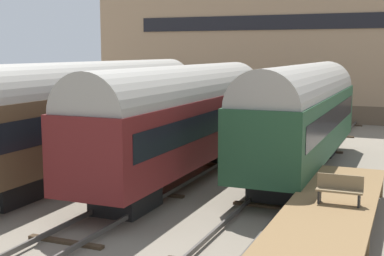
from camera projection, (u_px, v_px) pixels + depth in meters
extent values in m
plane|color=slate|center=(116.00, 215.00, 18.89)|extent=(200.00, 200.00, 0.00)
cube|color=#4C4742|center=(26.00, 199.00, 20.36)|extent=(0.08, 60.00, 0.16)
cube|color=#3D2D1E|center=(58.00, 183.00, 23.40)|extent=(2.60, 0.24, 0.10)
cube|color=#3D2D1E|center=(126.00, 158.00, 28.88)|extent=(2.60, 0.24, 0.10)
cube|color=#3D2D1E|center=(172.00, 141.00, 34.37)|extent=(2.60, 0.24, 0.10)
cube|color=#3D2D1E|center=(206.00, 128.00, 39.86)|extent=(2.60, 0.24, 0.10)
cube|color=#3D2D1E|center=(231.00, 119.00, 45.35)|extent=(2.60, 0.24, 0.10)
cube|color=#4C4742|center=(99.00, 208.00, 19.13)|extent=(0.08, 60.00, 0.16)
cube|color=#4C4742|center=(134.00, 213.00, 18.59)|extent=(0.08, 60.00, 0.16)
cube|color=#3D2D1E|center=(65.00, 242.00, 16.14)|extent=(2.60, 0.24, 0.10)
cube|color=#3D2D1E|center=(154.00, 193.00, 21.62)|extent=(2.60, 0.24, 0.10)
cube|color=#3D2D1E|center=(207.00, 165.00, 27.11)|extent=(2.60, 0.24, 0.10)
cube|color=#3D2D1E|center=(242.00, 146.00, 32.60)|extent=(2.60, 0.24, 0.10)
cube|color=#3D2D1E|center=(267.00, 132.00, 38.08)|extent=(2.60, 0.24, 0.10)
cube|color=#3D2D1E|center=(286.00, 122.00, 43.57)|extent=(2.60, 0.24, 0.10)
cube|color=#4C4742|center=(222.00, 224.00, 17.36)|extent=(0.08, 60.00, 0.16)
cube|color=#4C4742|center=(265.00, 230.00, 16.81)|extent=(0.08, 60.00, 0.16)
cube|color=#3D2D1E|center=(267.00, 206.00, 19.85)|extent=(2.60, 0.24, 0.10)
cube|color=#3D2D1E|center=(299.00, 173.00, 25.34)|extent=(2.60, 0.24, 0.10)
cube|color=#3D2D1E|center=(320.00, 151.00, 30.82)|extent=(2.60, 0.24, 0.10)
cube|color=#3D2D1E|center=(334.00, 136.00, 36.31)|extent=(2.60, 0.24, 0.10)
cube|color=#3D2D1E|center=(345.00, 125.00, 41.80)|extent=(2.60, 0.24, 0.10)
cube|color=black|center=(318.00, 145.00, 30.21)|extent=(1.80, 2.40, 1.00)
cube|color=black|center=(276.00, 186.00, 21.02)|extent=(1.80, 2.40, 1.00)
cube|color=#1E4228|center=(302.00, 123.00, 25.35)|extent=(2.96, 15.44, 2.76)
cube|color=black|center=(302.00, 116.00, 25.30)|extent=(3.00, 14.21, 1.00)
cylinder|color=gray|center=(303.00, 94.00, 25.15)|extent=(2.81, 15.14, 2.81)
cube|color=black|center=(149.00, 142.00, 31.35)|extent=(1.80, 2.40, 1.00)
cube|color=black|center=(7.00, 190.00, 20.40)|extent=(1.80, 2.40, 1.00)
cube|color=#4C3823|center=(92.00, 120.00, 25.60)|extent=(2.83, 18.41, 2.94)
cube|color=black|center=(92.00, 113.00, 25.55)|extent=(2.87, 16.94, 1.06)
cylinder|color=gray|center=(91.00, 90.00, 25.39)|extent=(2.69, 18.04, 2.69)
cube|color=black|center=(220.00, 149.00, 28.88)|extent=(1.80, 2.40, 1.00)
cube|color=black|center=(126.00, 197.00, 19.48)|extent=(1.80, 2.40, 1.00)
cube|color=#5B1919|center=(182.00, 128.00, 23.91)|extent=(2.96, 15.82, 2.74)
cube|color=black|center=(182.00, 120.00, 23.87)|extent=(3.00, 14.55, 0.99)
cylinder|color=gray|center=(182.00, 97.00, 23.72)|extent=(2.81, 15.50, 2.81)
cube|color=brown|center=(324.00, 219.00, 15.25)|extent=(2.63, 14.19, 0.10)
cylinder|color=brown|center=(321.00, 180.00, 22.11)|extent=(0.20, 0.20, 0.97)
cylinder|color=brown|center=(381.00, 185.00, 21.23)|extent=(0.20, 0.20, 0.97)
cylinder|color=brown|center=(283.00, 231.00, 15.76)|extent=(0.20, 0.20, 0.97)
cylinder|color=brown|center=(366.00, 242.00, 14.88)|extent=(0.20, 0.20, 0.97)
cube|color=brown|center=(339.00, 191.00, 16.42)|extent=(1.40, 0.40, 0.06)
cube|color=brown|center=(340.00, 182.00, 16.53)|extent=(1.40, 0.06, 0.45)
cube|color=black|center=(319.00, 196.00, 16.67)|extent=(0.06, 0.40, 0.40)
cube|color=black|center=(359.00, 200.00, 16.22)|extent=(0.06, 0.40, 0.40)
cube|color=brown|center=(276.00, 104.00, 51.60)|extent=(30.63, 13.65, 1.47)
cube|color=#9E7F60|center=(278.00, 26.00, 50.55)|extent=(30.63, 13.65, 13.27)
cube|color=black|center=(259.00, 23.00, 44.27)|extent=(21.44, 0.10, 1.20)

